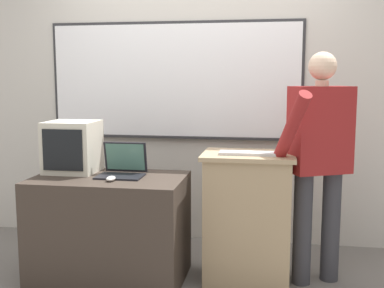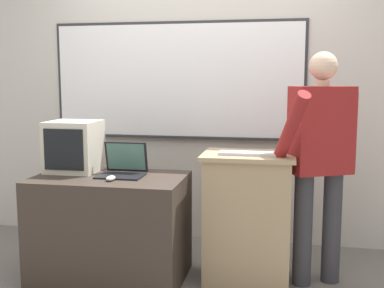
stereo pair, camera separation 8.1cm
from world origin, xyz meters
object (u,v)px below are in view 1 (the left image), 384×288
object	(u,v)px
wireless_keyboard	(249,153)
crt_monitor	(72,147)
computer_mouse_by_laptop	(111,179)
person_presenter	(320,153)
side_desk	(110,228)
lectern_podium	(248,217)
laptop	(123,166)

from	to	relation	value
wireless_keyboard	crt_monitor	distance (m)	1.31
computer_mouse_by_laptop	crt_monitor	size ratio (longest dim) A/B	0.26
wireless_keyboard	crt_monitor	size ratio (longest dim) A/B	1.09
person_presenter	side_desk	bearing A→B (deg)	162.16
lectern_podium	person_presenter	bearing A→B (deg)	4.40
side_desk	wireless_keyboard	xyz separation A→B (m)	(0.98, 0.09, 0.56)
lectern_podium	side_desk	bearing A→B (deg)	-171.14
lectern_podium	person_presenter	size ratio (longest dim) A/B	0.57
crt_monitor	person_presenter	bearing A→B (deg)	1.83
side_desk	crt_monitor	bearing A→B (deg)	157.75
lectern_podium	laptop	size ratio (longest dim) A/B	2.87
lectern_podium	laptop	world-z (taller)	laptop
side_desk	computer_mouse_by_laptop	world-z (taller)	computer_mouse_by_laptop
laptop	wireless_keyboard	distance (m)	0.91
lectern_podium	wireless_keyboard	xyz separation A→B (m)	(0.01, -0.06, 0.47)
lectern_podium	crt_monitor	xyz separation A→B (m)	(-1.30, -0.02, 0.48)
laptop	crt_monitor	size ratio (longest dim) A/B	0.85
person_presenter	laptop	size ratio (longest dim) A/B	5.05
computer_mouse_by_laptop	crt_monitor	world-z (taller)	crt_monitor
person_presenter	crt_monitor	bearing A→B (deg)	156.60
wireless_keyboard	computer_mouse_by_laptop	size ratio (longest dim) A/B	4.14
person_presenter	computer_mouse_by_laptop	size ratio (longest dim) A/B	16.26
side_desk	crt_monitor	xyz separation A→B (m)	(-0.32, 0.13, 0.57)
side_desk	computer_mouse_by_laptop	bearing A→B (deg)	-65.39
computer_mouse_by_laptop	crt_monitor	distance (m)	0.50
laptop	crt_monitor	xyz separation A→B (m)	(-0.41, 0.06, 0.12)
lectern_podium	laptop	bearing A→B (deg)	-174.86
side_desk	person_presenter	xyz separation A→B (m)	(1.46, 0.19, 0.56)
side_desk	person_presenter	bearing A→B (deg)	7.38
lectern_podium	side_desk	xyz separation A→B (m)	(-0.98, -0.15, -0.09)
side_desk	computer_mouse_by_laptop	size ratio (longest dim) A/B	10.71
lectern_podium	crt_monitor	distance (m)	1.38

